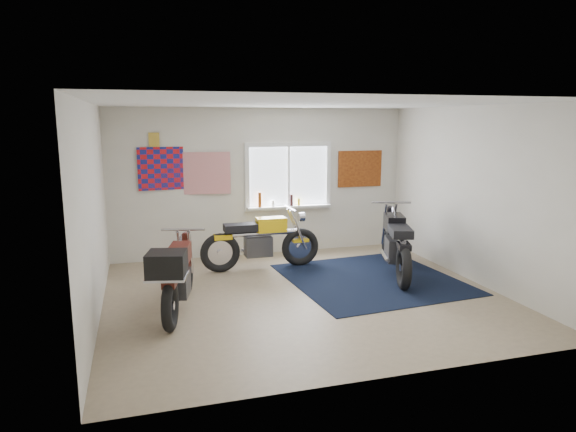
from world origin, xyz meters
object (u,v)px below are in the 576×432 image
object	(u,v)px
navy_rug	(371,279)
black_chrome_bike	(395,245)
yellow_triumph	(261,243)
maroon_tourer	(176,276)

from	to	relation	value
navy_rug	black_chrome_bike	world-z (taller)	black_chrome_bike
yellow_triumph	maroon_tourer	bearing A→B (deg)	-131.56
navy_rug	yellow_triumph	world-z (taller)	yellow_triumph
black_chrome_bike	maroon_tourer	world-z (taller)	black_chrome_bike
navy_rug	yellow_triumph	xyz separation A→B (m)	(-1.54, 1.08, 0.45)
yellow_triumph	black_chrome_bike	world-z (taller)	black_chrome_bike
navy_rug	maroon_tourer	distance (m)	3.17
black_chrome_bike	yellow_triumph	bearing A→B (deg)	83.58
navy_rug	black_chrome_bike	distance (m)	0.70
black_chrome_bike	maroon_tourer	size ratio (longest dim) A/B	1.08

